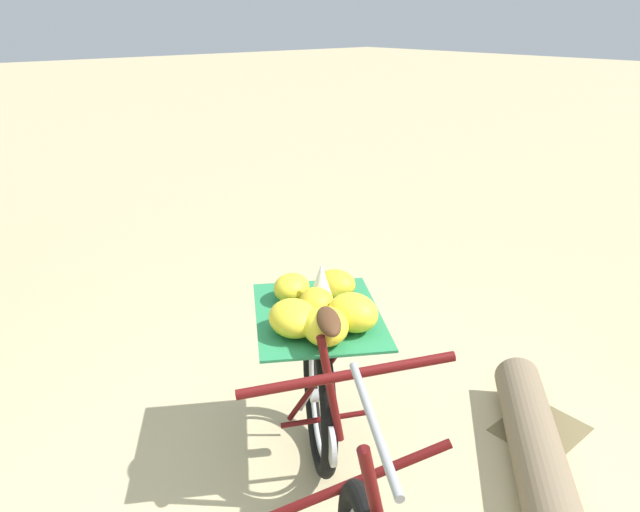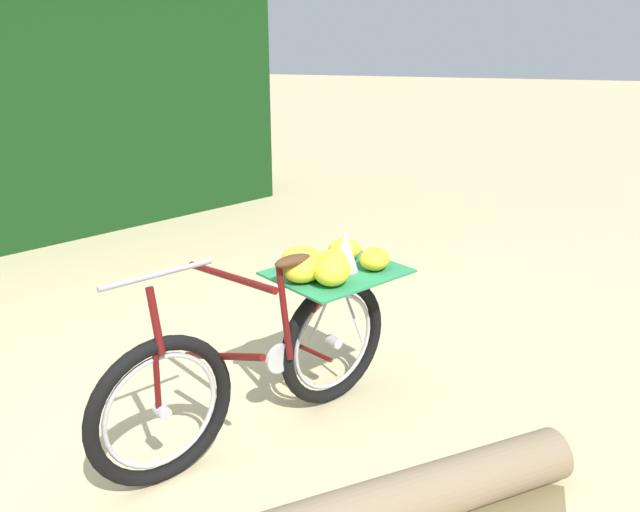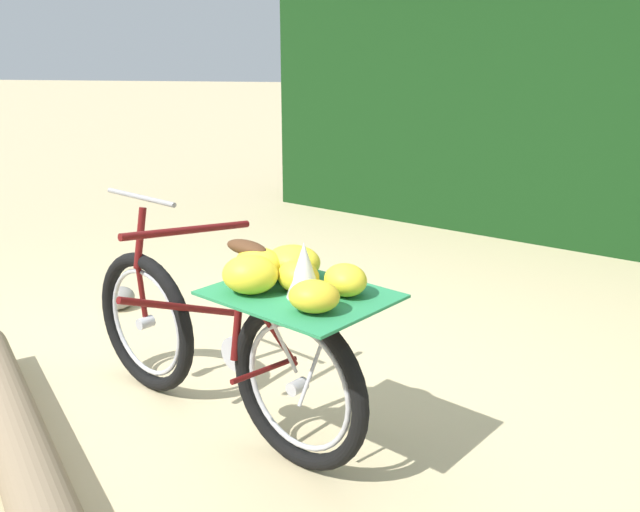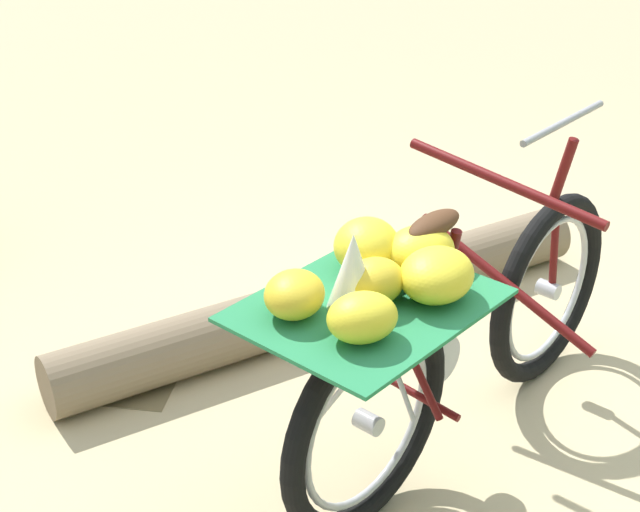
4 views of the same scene
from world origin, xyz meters
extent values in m
plane|color=#C6B284|center=(0.00, 0.00, 0.00)|extent=(60.00, 60.00, 0.00)
torus|color=black|center=(-0.09, -0.31, 0.36)|extent=(0.45, 0.65, 0.73)
torus|color=#B7B7BC|center=(-0.09, -0.31, 0.36)|extent=(0.32, 0.49, 0.57)
cylinder|color=#B7B7BC|center=(-0.09, -0.31, 0.36)|extent=(0.10, 0.09, 0.06)
torus|color=black|center=(0.47, 0.58, 0.36)|extent=(0.45, 0.65, 0.73)
torus|color=#B7B7BC|center=(0.47, 0.58, 0.36)|extent=(0.32, 0.49, 0.57)
cylinder|color=#B7B7BC|center=(0.47, 0.58, 0.36)|extent=(0.10, 0.09, 0.06)
cylinder|color=#590F0F|center=(0.09, -0.04, 0.53)|extent=(0.61, 0.40, 0.30)
cylinder|color=#590F0F|center=(0.12, 0.02, 0.92)|extent=(0.62, 0.41, 0.11)
cylinder|color=#590F0F|center=(0.29, 0.29, 0.64)|extent=(0.11, 0.09, 0.49)
cylinder|color=#590F0F|center=(0.37, 0.42, 0.38)|extent=(0.34, 0.22, 0.05)
cylinder|color=#590F0F|center=(0.39, 0.45, 0.59)|extent=(0.28, 0.19, 0.47)
cylinder|color=#590F0F|center=(-0.09, -0.32, 0.52)|extent=(0.06, 0.05, 0.30)
cylinder|color=#590F0F|center=(-0.08, -0.30, 0.81)|extent=(0.10, 0.08, 0.30)
cylinder|color=gray|center=(-0.07, -0.28, 1.02)|extent=(0.30, 0.45, 0.02)
ellipsoid|color=#4C2D19|center=(0.32, 0.34, 0.91)|extent=(0.19, 0.23, 0.06)
cylinder|color=#B7B7BC|center=(0.27, 0.25, 0.40)|extent=(0.10, 0.15, 0.16)
cylinder|color=#B7B7BC|center=(0.42, 0.50, 0.56)|extent=(0.18, 0.12, 0.39)
cylinder|color=#B7B7BC|center=(0.53, 0.67, 0.56)|extent=(0.21, 0.14, 0.39)
cube|color=brown|center=(0.48, 0.59, 0.76)|extent=(0.69, 0.74, 0.02)
cube|color=#287F4C|center=(0.48, 0.59, 0.78)|extent=(0.82, 0.86, 0.01)
ellipsoid|color=yellow|center=(0.51, 0.40, 0.86)|extent=(0.19, 0.22, 0.15)
ellipsoid|color=yellow|center=(0.36, 0.40, 0.85)|extent=(0.28, 0.28, 0.14)
ellipsoid|color=yellow|center=(0.30, 0.53, 0.85)|extent=(0.26, 0.28, 0.14)
ellipsoid|color=yellow|center=(0.48, 0.77, 0.84)|extent=(0.25, 0.24, 0.12)
ellipsoid|color=gold|center=(0.67, 0.68, 0.84)|extent=(0.17, 0.20, 0.12)
ellipsoid|color=gold|center=(0.47, 0.58, 0.84)|extent=(0.23, 0.24, 0.13)
cone|color=white|center=(0.52, 0.62, 0.89)|extent=(0.19, 0.19, 0.22)
cube|color=olive|center=(1.48, -0.02, 0.00)|extent=(0.44, 0.36, 0.01)
camera|label=1|loc=(-0.94, -1.10, 1.98)|focal=32.14mm
camera|label=2|loc=(1.32, -2.46, 1.98)|focal=35.35mm
camera|label=3|loc=(3.00, 1.05, 1.72)|focal=38.88mm
camera|label=4|loc=(0.25, 2.86, 2.13)|focal=54.35mm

